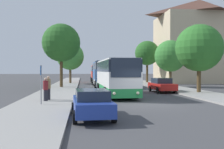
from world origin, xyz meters
TOP-DOWN VIEW (x-y plane):
  - ground_plane at (0.00, 0.00)m, footprint 300.00×300.00m
  - sidewalk_left at (-7.00, 0.00)m, footprint 4.00×120.00m
  - building_right_background at (17.61, 29.73)m, footprint 15.00×10.38m
  - bus_front at (-1.28, 6.81)m, footprint 3.04×10.57m
  - bus_middle at (-1.36, 19.71)m, footprint 2.87×11.20m
  - bus_rear at (-1.27, 33.54)m, footprint 2.91×10.88m
  - parked_car_left_curb at (-3.88, -4.54)m, footprint 2.11×4.60m
  - parked_car_right_near at (4.12, 9.80)m, footprint 2.14×4.52m
  - bus_stop_sign at (-7.01, -0.06)m, footprint 0.08×0.45m
  - pedestrian_waiting_near at (-6.87, 2.50)m, footprint 0.36×0.36m
  - pedestrian_waiting_far at (-6.97, 1.80)m, footprint 0.36×0.36m
  - tree_left_near at (-7.10, 17.56)m, footprint 5.01×5.01m
  - tree_left_far at (-6.42, 28.41)m, footprint 4.71×4.71m
  - tree_right_near at (7.44, 29.37)m, footprint 4.45×4.45m
  - tree_right_mid at (7.36, 7.81)m, footprint 4.75×4.75m
  - tree_right_far at (7.94, 18.10)m, footprint 4.43×4.43m

SIDE VIEW (x-z plane):
  - ground_plane at x=0.00m, z-range 0.00..0.00m
  - sidewalk_left at x=-7.00m, z-range 0.00..0.15m
  - parked_car_left_curb at x=-3.88m, z-range 0.04..1.45m
  - parked_car_right_near at x=4.12m, z-range 0.03..1.55m
  - pedestrian_waiting_far at x=-6.97m, z-range 0.15..1.83m
  - pedestrian_waiting_near at x=-6.87m, z-range 0.16..1.94m
  - bus_rear at x=-1.27m, z-range 0.12..3.33m
  - bus_stop_sign at x=-7.01m, z-range 0.46..3.00m
  - bus_front at x=-1.28m, z-range 0.11..3.41m
  - bus_middle at x=-1.36m, z-range 0.12..3.65m
  - tree_right_far at x=7.94m, z-range 1.13..7.56m
  - tree_right_mid at x=7.36m, z-range 1.18..8.02m
  - tree_left_far at x=-6.42m, z-range 1.26..8.21m
  - tree_right_near at x=7.44m, z-range 1.69..9.25m
  - tree_left_near at x=-7.10m, z-range 1.79..10.12m
  - building_right_background at x=17.61m, z-range 0.00..15.63m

